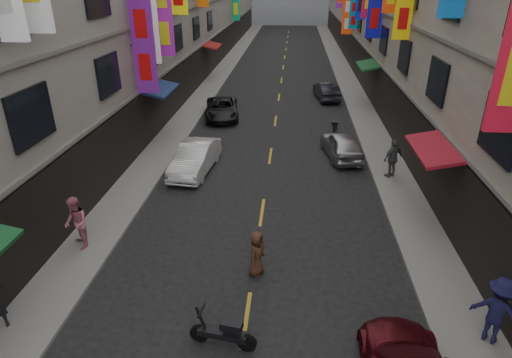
% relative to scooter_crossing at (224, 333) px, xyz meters
% --- Properties ---
extents(sidewalk_left, '(2.00, 90.00, 0.12)m').
position_rel_scooter_crossing_xyz_m(sidewalk_left, '(-5.53, 30.99, -0.38)').
color(sidewalk_left, slate).
rests_on(sidewalk_left, ground).
extents(sidewalk_right, '(2.00, 90.00, 0.12)m').
position_rel_scooter_crossing_xyz_m(sidewalk_right, '(6.47, 30.99, -0.38)').
color(sidewalk_right, slate).
rests_on(sidewalk_right, ground).
extents(street_awnings, '(13.99, 35.20, 0.41)m').
position_rel_scooter_crossing_xyz_m(street_awnings, '(-0.79, 14.99, 2.56)').
color(street_awnings, '#165429').
rests_on(street_awnings, ground).
extents(lane_markings, '(0.12, 80.20, 0.01)m').
position_rel_scooter_crossing_xyz_m(lane_markings, '(0.47, 27.99, -0.44)').
color(lane_markings, gold).
rests_on(lane_markings, ground).
extents(scooter_crossing, '(1.80, 0.60, 1.14)m').
position_rel_scooter_crossing_xyz_m(scooter_crossing, '(0.00, 0.00, 0.00)').
color(scooter_crossing, black).
rests_on(scooter_crossing, ground).
extents(scooter_far_right, '(0.56, 1.80, 1.14)m').
position_rel_scooter_crossing_xyz_m(scooter_far_right, '(4.08, 16.31, 0.00)').
color(scooter_far_right, black).
rests_on(scooter_far_right, ground).
extents(car_left_mid, '(1.91, 4.42, 1.41)m').
position_rel_scooter_crossing_xyz_m(car_left_mid, '(-3.06, 10.70, 0.27)').
color(car_left_mid, white).
rests_on(car_left_mid, ground).
extents(car_left_far, '(2.80, 4.83, 1.26)m').
position_rel_scooter_crossing_xyz_m(car_left_far, '(-3.14, 19.36, 0.19)').
color(car_left_far, black).
rests_on(car_left_far, ground).
extents(car_right_mid, '(2.24, 4.17, 1.35)m').
position_rel_scooter_crossing_xyz_m(car_right_mid, '(4.19, 13.18, 0.23)').
color(car_right_mid, '#B2B2B7').
rests_on(car_right_mid, ground).
extents(car_right_far, '(2.00, 4.17, 1.32)m').
position_rel_scooter_crossing_xyz_m(car_right_far, '(4.12, 24.75, 0.22)').
color(car_right_far, '#27272E').
rests_on(car_right_far, ground).
extents(pedestrian_lfar, '(1.07, 1.12, 1.91)m').
position_rel_scooter_crossing_xyz_m(pedestrian_lfar, '(-5.68, 3.85, 0.63)').
color(pedestrian_lfar, '#CF6D88').
rests_on(pedestrian_lfar, sidewalk_left).
extents(pedestrian_rnear, '(1.38, 1.26, 1.93)m').
position_rel_scooter_crossing_xyz_m(pedestrian_rnear, '(6.90, 0.70, 0.64)').
color(pedestrian_rnear, '#151439').
rests_on(pedestrian_rnear, sidewalk_right).
extents(pedestrian_rfar, '(1.24, 1.13, 1.85)m').
position_rel_scooter_crossing_xyz_m(pedestrian_rfar, '(6.28, 10.67, 0.60)').
color(pedestrian_rfar, '#525254').
rests_on(pedestrian_rfar, sidewalk_right).
extents(pedestrian_crossing, '(0.73, 0.89, 1.57)m').
position_rel_scooter_crossing_xyz_m(pedestrian_crossing, '(0.59, 3.03, 0.34)').
color(pedestrian_crossing, '#462A1C').
rests_on(pedestrian_crossing, ground).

